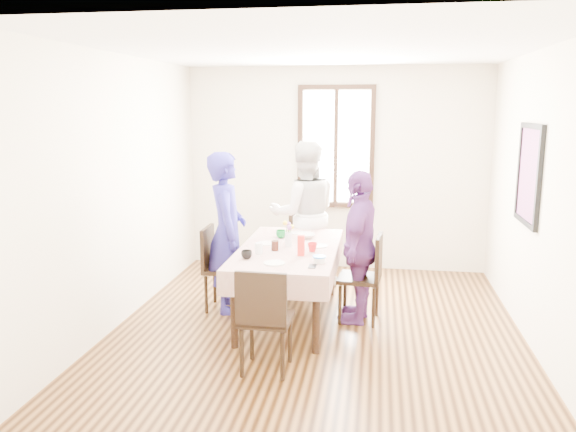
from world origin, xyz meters
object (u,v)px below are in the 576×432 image
object	(u,v)px
chair_near	(266,318)
person_left	(226,232)
chair_left	(225,268)
chair_far	(304,248)
person_far	(304,214)
person_right	(358,247)
chair_right	(359,278)
dining_table	(289,283)

from	to	relation	value
chair_near	person_left	size ratio (longest dim) A/B	0.53
chair_left	chair_far	distance (m)	1.27
chair_far	chair_near	size ratio (longest dim) A/B	1.00
person_left	person_far	xyz separation A→B (m)	(0.71, 1.02, 0.03)
chair_far	person_right	size ratio (longest dim) A/B	0.58
chair_far	chair_right	bearing A→B (deg)	119.94
chair_far	person_far	bearing A→B (deg)	87.58
person_far	chair_near	bearing A→B (deg)	73.46
chair_far	person_far	distance (m)	0.44
chair_left	person_right	bearing A→B (deg)	84.81
chair_far	person_far	size ratio (longest dim) A/B	0.51
chair_near	person_left	distance (m)	1.59
chair_near	person_left	bearing A→B (deg)	118.61
chair_right	person_left	bearing A→B (deg)	90.84
dining_table	person_far	bearing A→B (deg)	90.00
chair_near	person_right	world-z (taller)	person_right
dining_table	person_right	distance (m)	0.82
dining_table	chair_right	world-z (taller)	chair_right
chair_far	person_left	bearing A→B (deg)	53.30
person_left	dining_table	bearing A→B (deg)	-118.40
chair_near	dining_table	bearing A→B (deg)	91.22
dining_table	person_far	distance (m)	1.29
chair_left	person_far	bearing A→B (deg)	143.59
chair_far	person_far	world-z (taller)	person_far
chair_left	person_right	xyz separation A→B (m)	(1.43, -0.11, 0.33)
chair_left	person_left	world-z (taller)	person_left
dining_table	chair_left	bearing A→B (deg)	167.29
person_right	chair_near	bearing A→B (deg)	-20.85
dining_table	chair_left	world-z (taller)	chair_left
chair_right	person_left	xyz separation A→B (m)	(-1.43, 0.11, 0.41)
chair_far	chair_near	world-z (taller)	same
dining_table	chair_right	xyz separation A→B (m)	(0.73, 0.05, 0.08)
chair_far	dining_table	bearing A→B (deg)	87.58
chair_left	chair_right	xyz separation A→B (m)	(1.45, -0.11, 0.00)
chair_left	person_left	xyz separation A→B (m)	(0.02, 0.00, 0.41)
chair_left	chair_near	size ratio (longest dim) A/B	1.00
chair_right	chair_far	distance (m)	1.36
chair_left	person_right	distance (m)	1.47
person_far	chair_right	bearing A→B (deg)	106.31
chair_right	chair_near	world-z (taller)	same
chair_far	person_far	xyz separation A→B (m)	(0.00, -0.02, 0.43)
chair_far	person_left	xyz separation A→B (m)	(-0.71, -1.04, 0.41)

